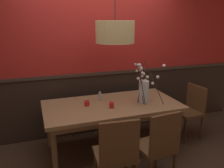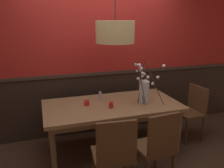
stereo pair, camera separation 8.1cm
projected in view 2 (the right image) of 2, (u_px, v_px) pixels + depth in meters
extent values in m
plane|color=#422D1E|center=(112.00, 149.00, 3.52)|extent=(24.00, 24.00, 0.00)
cube|color=#2D2119|center=(99.00, 102.00, 4.05)|extent=(5.61, 0.12, 1.01)
cube|color=#3E2E24|center=(99.00, 73.00, 3.90)|extent=(5.61, 0.14, 0.05)
cube|color=#B2231E|center=(98.00, 18.00, 3.67)|extent=(5.61, 0.12, 1.83)
cube|color=#997047|center=(112.00, 105.00, 3.33)|extent=(1.92, 0.98, 0.05)
cube|color=brown|center=(112.00, 110.00, 3.35)|extent=(1.81, 0.87, 0.08)
cylinder|color=brown|center=(54.00, 153.00, 2.81)|extent=(0.07, 0.07, 0.68)
cylinder|color=brown|center=(178.00, 132.00, 3.32)|extent=(0.07, 0.07, 0.68)
cylinder|color=brown|center=(50.00, 125.00, 3.54)|extent=(0.07, 0.07, 0.68)
cylinder|color=brown|center=(153.00, 112.00, 4.05)|extent=(0.07, 0.07, 0.68)
cube|color=brown|center=(81.00, 105.00, 4.04)|extent=(0.47, 0.43, 0.04)
cube|color=brown|center=(78.00, 89.00, 4.14)|extent=(0.42, 0.07, 0.41)
cylinder|color=#492F1A|center=(95.00, 120.00, 4.02)|extent=(0.04, 0.04, 0.44)
cylinder|color=#492F1A|center=(73.00, 123.00, 3.89)|extent=(0.04, 0.04, 0.44)
cylinder|color=#492F1A|center=(89.00, 113.00, 4.33)|extent=(0.04, 0.04, 0.44)
cylinder|color=#492F1A|center=(69.00, 116.00, 4.19)|extent=(0.04, 0.04, 0.44)
cube|color=brown|center=(153.00, 147.00, 2.73)|extent=(0.44, 0.45, 0.04)
cube|color=brown|center=(163.00, 135.00, 2.50)|extent=(0.38, 0.07, 0.46)
cylinder|color=#492F1A|center=(132.00, 160.00, 2.89)|extent=(0.04, 0.04, 0.43)
cylinder|color=#492F1A|center=(156.00, 154.00, 3.01)|extent=(0.04, 0.04, 0.43)
cube|color=brown|center=(188.00, 113.00, 3.76)|extent=(0.41, 0.46, 0.04)
cube|color=brown|center=(198.00, 98.00, 3.76)|extent=(0.06, 0.42, 0.41)
cylinder|color=#492F1A|center=(186.00, 132.00, 3.60)|extent=(0.04, 0.04, 0.42)
cylinder|color=#492F1A|center=(172.00, 123.00, 3.94)|extent=(0.04, 0.04, 0.42)
cylinder|color=#492F1A|center=(203.00, 129.00, 3.71)|extent=(0.04, 0.04, 0.42)
cylinder|color=#492F1A|center=(187.00, 120.00, 4.05)|extent=(0.04, 0.04, 0.42)
cube|color=brown|center=(113.00, 155.00, 2.55)|extent=(0.47, 0.44, 0.04)
cube|color=brown|center=(117.00, 143.00, 2.31)|extent=(0.42, 0.07, 0.46)
cylinder|color=#492F1A|center=(94.00, 167.00, 2.74)|extent=(0.04, 0.04, 0.45)
cylinder|color=#492F1A|center=(125.00, 163.00, 2.82)|extent=(0.04, 0.04, 0.45)
cube|color=brown|center=(115.00, 101.00, 4.28)|extent=(0.46, 0.39, 0.04)
cube|color=brown|center=(112.00, 86.00, 4.37)|extent=(0.43, 0.04, 0.42)
cylinder|color=#492F1A|center=(128.00, 115.00, 4.25)|extent=(0.04, 0.04, 0.43)
cylinder|color=#492F1A|center=(107.00, 117.00, 4.13)|extent=(0.04, 0.04, 0.43)
cylinder|color=#492F1A|center=(121.00, 108.00, 4.55)|extent=(0.04, 0.04, 0.43)
cylinder|color=#492F1A|center=(102.00, 111.00, 4.43)|extent=(0.04, 0.04, 0.43)
cylinder|color=silver|center=(144.00, 92.00, 3.33)|extent=(0.15, 0.15, 0.32)
cylinder|color=silver|center=(144.00, 100.00, 3.37)|extent=(0.13, 0.13, 0.07)
cylinder|color=#472D23|center=(142.00, 83.00, 3.23)|extent=(0.09, 0.14, 0.61)
sphere|color=white|center=(139.00, 65.00, 3.11)|extent=(0.05, 0.05, 0.05)
sphere|color=white|center=(141.00, 68.00, 3.17)|extent=(0.05, 0.05, 0.05)
sphere|color=white|center=(138.00, 79.00, 3.19)|extent=(0.05, 0.05, 0.05)
sphere|color=white|center=(142.00, 76.00, 3.21)|extent=(0.04, 0.04, 0.04)
sphere|color=white|center=(142.00, 73.00, 3.15)|extent=(0.04, 0.04, 0.04)
sphere|color=white|center=(144.00, 84.00, 3.25)|extent=(0.04, 0.04, 0.04)
cylinder|color=#472D23|center=(141.00, 84.00, 3.30)|extent=(0.11, 0.07, 0.56)
sphere|color=white|center=(136.00, 65.00, 3.26)|extent=(0.04, 0.04, 0.04)
sphere|color=white|center=(139.00, 68.00, 3.28)|extent=(0.04, 0.04, 0.04)
sphere|color=white|center=(137.00, 71.00, 3.29)|extent=(0.03, 0.03, 0.03)
cylinder|color=#472D23|center=(145.00, 87.00, 3.42)|extent=(0.17, 0.10, 0.41)
sphere|color=white|center=(146.00, 86.00, 3.40)|extent=(0.05, 0.05, 0.05)
sphere|color=white|center=(144.00, 74.00, 3.43)|extent=(0.04, 0.04, 0.04)
sphere|color=white|center=(147.00, 85.00, 3.41)|extent=(0.05, 0.05, 0.05)
sphere|color=white|center=(148.00, 77.00, 3.43)|extent=(0.05, 0.05, 0.05)
sphere|color=white|center=(146.00, 81.00, 3.40)|extent=(0.05, 0.05, 0.05)
cylinder|color=#472D23|center=(154.00, 83.00, 3.12)|extent=(0.36, 0.05, 0.67)
sphere|color=white|center=(153.00, 84.00, 3.15)|extent=(0.04, 0.04, 0.04)
sphere|color=white|center=(158.00, 77.00, 3.07)|extent=(0.04, 0.04, 0.04)
sphere|color=white|center=(164.00, 66.00, 2.94)|extent=(0.04, 0.04, 0.04)
cylinder|color=#472D23|center=(141.00, 83.00, 3.27)|extent=(0.05, 0.15, 0.58)
sphere|color=white|center=(142.00, 81.00, 3.22)|extent=(0.04, 0.04, 0.04)
sphere|color=white|center=(140.00, 81.00, 3.30)|extent=(0.03, 0.03, 0.03)
sphere|color=white|center=(140.00, 70.00, 3.21)|extent=(0.03, 0.03, 0.03)
sphere|color=white|center=(140.00, 65.00, 3.16)|extent=(0.04, 0.04, 0.04)
cylinder|color=red|center=(111.00, 105.00, 3.16)|extent=(0.06, 0.06, 0.08)
torus|color=red|center=(111.00, 103.00, 3.15)|extent=(0.07, 0.07, 0.01)
cylinder|color=silver|center=(111.00, 106.00, 3.16)|extent=(0.04, 0.04, 0.04)
cylinder|color=red|center=(87.00, 103.00, 3.25)|extent=(0.07, 0.07, 0.07)
torus|color=red|center=(87.00, 101.00, 3.24)|extent=(0.08, 0.08, 0.01)
cylinder|color=silver|center=(87.00, 104.00, 3.25)|extent=(0.05, 0.05, 0.04)
cylinder|color=#ADADB2|center=(100.00, 97.00, 3.44)|extent=(0.04, 0.04, 0.12)
cylinder|color=beige|center=(100.00, 92.00, 3.42)|extent=(0.03, 0.03, 0.02)
cylinder|color=tan|center=(115.00, 32.00, 3.10)|extent=(0.52, 0.52, 0.30)
sphere|color=#F9EAB7|center=(115.00, 35.00, 3.11)|extent=(0.14, 0.14, 0.14)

